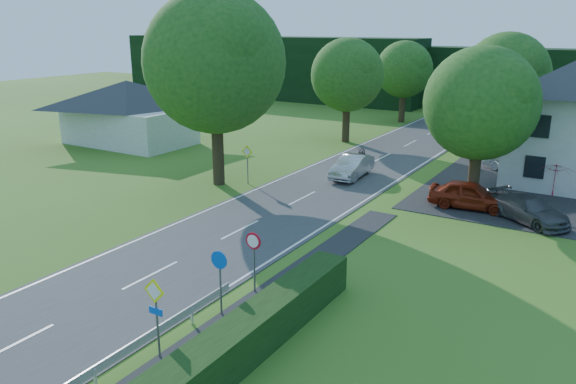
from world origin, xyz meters
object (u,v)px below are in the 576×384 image
Objects in this scene: streetlight at (480,119)px; moving_car at (352,167)px; motorcycle at (361,152)px; parked_car_red at (470,195)px; parked_car_silver_a at (520,162)px; parasol at (555,180)px; parked_car_grey at (528,209)px.

streetlight is 8.48m from moving_car.
moving_car is at bearing -79.44° from motorcycle.
parked_car_red is (8.14, -2.48, 0.02)m from moving_car.
motorcycle is at bearing 46.99° from parked_car_red.
streetlight is 1.77× the size of parked_car_silver_a.
parked_car_silver_a is at bearing 2.15° from motorcycle.
parked_car_silver_a is (10.70, 1.75, 0.28)m from motorcycle.
parasol is (4.10, 1.82, -3.45)m from streetlight.
parasol is (13.36, -2.97, 0.51)m from motorcycle.
parked_car_red is 5.88m from parasol.
parked_car_red is 2.00× the size of parasol.
parked_car_silver_a is at bearing 46.06° from parked_car_grey.
motorcycle is at bearing 167.45° from parasol.
motorcycle is 15.29m from parked_car_grey.
motorcycle is at bearing 104.39° from moving_car.
parked_car_grey is (2.14, -10.04, -0.10)m from parked_car_silver_a.
parked_car_silver_a is 2.10× the size of parasol.
parasol is (0.52, 5.32, 0.33)m from parked_car_grey.
parked_car_silver_a is 10.27m from parked_car_grey.
streetlight is 1.81× the size of parked_car_grey.
streetlight reaches higher than motorcycle.
parked_car_red is at bearing 111.87° from parked_car_grey.
streetlight reaches higher than parked_car_red.
parked_car_silver_a is 1.02× the size of parked_car_grey.
parked_car_silver_a is (1.44, 6.54, -3.68)m from streetlight.
streetlight is at bearing -173.79° from parked_car_silver_a.
streetlight is at bearing 5.43° from parked_car_red.
moving_car is (-7.62, -0.36, -3.71)m from streetlight.
parked_car_silver_a reaches higher than parked_car_grey.
moving_car is 11.92m from parasol.
moving_car is 0.98× the size of parked_car_grey.
streetlight is at bearing -34.51° from motorcycle.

